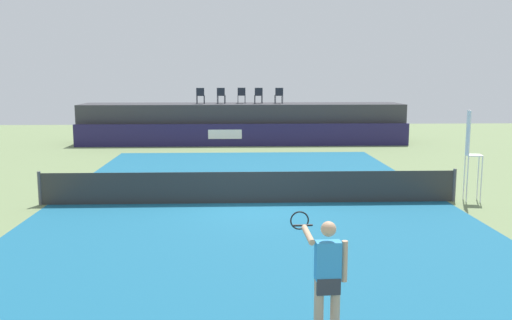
{
  "coord_description": "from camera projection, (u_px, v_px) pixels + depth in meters",
  "views": [
    {
      "loc": [
        -0.44,
        -16.36,
        3.81
      ],
      "look_at": [
        0.26,
        2.0,
        1.0
      ],
      "focal_mm": 39.2,
      "sensor_mm": 36.0,
      "label": 1
    }
  ],
  "objects": [
    {
      "name": "spectator_chair_far_right",
      "position": [
        279.0,
        95.0,
        31.39
      ],
      "size": [
        0.46,
        0.46,
        0.89
      ],
      "color": "#1E232D",
      "rests_on": "spectator_platform"
    },
    {
      "name": "tennis_net",
      "position": [
        250.0,
        187.0,
        16.68
      ],
      "size": [
        12.4,
        0.02,
        0.95
      ],
      "primitive_type": "cube",
      "color": "#2D2D2D",
      "rests_on": "ground"
    },
    {
      "name": "spectator_chair_left",
      "position": [
        221.0,
        95.0,
        31.32
      ],
      "size": [
        0.48,
        0.48,
        0.89
      ],
      "color": "#1E232D",
      "rests_on": "spectator_platform"
    },
    {
      "name": "net_post_far",
      "position": [
        454.0,
        185.0,
        16.91
      ],
      "size": [
        0.1,
        0.1,
        1.0
      ],
      "primitive_type": "cylinder",
      "color": "#4C4C51",
      "rests_on": "ground"
    },
    {
      "name": "spectator_chair_far_left",
      "position": [
        200.0,
        95.0,
        31.14
      ],
      "size": [
        0.45,
        0.45,
        0.89
      ],
      "color": "#1E232D",
      "rests_on": "spectator_platform"
    },
    {
      "name": "ground_plane",
      "position": [
        248.0,
        184.0,
        19.71
      ],
      "size": [
        48.0,
        48.0,
        0.0
      ],
      "primitive_type": "plane",
      "color": "#6B7F51"
    },
    {
      "name": "court_inner",
      "position": [
        250.0,
        203.0,
        16.75
      ],
      "size": [
        12.0,
        22.0,
        0.0
      ],
      "primitive_type": "cube",
      "color": "#16597A",
      "rests_on": "ground"
    },
    {
      "name": "sponsor_wall",
      "position": [
        243.0,
        135.0,
        29.99
      ],
      "size": [
        18.0,
        0.22,
        1.2
      ],
      "color": "#231E4C",
      "rests_on": "ground"
    },
    {
      "name": "spectator_chair_center",
      "position": [
        242.0,
        95.0,
        31.62
      ],
      "size": [
        0.44,
        0.44,
        0.89
      ],
      "color": "#1E232D",
      "rests_on": "spectator_platform"
    },
    {
      "name": "spectator_chair_right",
      "position": [
        258.0,
        95.0,
        31.41
      ],
      "size": [
        0.45,
        0.45,
        0.89
      ],
      "color": "#1E232D",
      "rests_on": "spectator_platform"
    },
    {
      "name": "net_post_near",
      "position": [
        40.0,
        188.0,
        16.44
      ],
      "size": [
        0.1,
        0.1,
        1.0
      ],
      "primitive_type": "cylinder",
      "color": "#4C4C51",
      "rests_on": "ground"
    },
    {
      "name": "tennis_player",
      "position": [
        327.0,
        276.0,
        7.99
      ],
      "size": [
        0.73,
        1.13,
        1.77
      ],
      "color": "white",
      "rests_on": "court_inner"
    },
    {
      "name": "spectator_platform",
      "position": [
        242.0,
        123.0,
        31.7
      ],
      "size": [
        18.0,
        2.8,
        2.2
      ],
      "primitive_type": "cube",
      "color": "#38383D",
      "rests_on": "ground"
    },
    {
      "name": "umpire_chair",
      "position": [
        471.0,
        149.0,
        16.78
      ],
      "size": [
        0.51,
        0.51,
        2.76
      ],
      "color": "white",
      "rests_on": "ground"
    }
  ]
}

